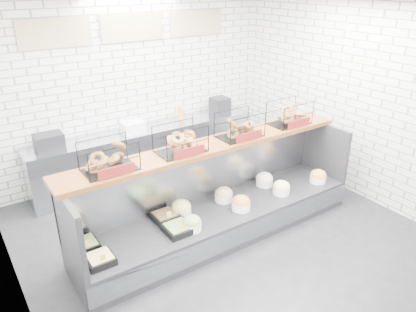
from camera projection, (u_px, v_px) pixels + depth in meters
ground at (233, 244)px, 5.36m from camera, size 5.50×5.50×0.00m
room_shell at (208, 82)px, 4.98m from camera, size 5.02×5.51×3.01m
display_case at (218, 211)px, 5.49m from camera, size 4.00×0.90×1.20m
bagel_shelf at (212, 135)px, 5.19m from camera, size 4.10×0.50×0.40m
prep_counter at (148, 151)px, 7.00m from camera, size 4.00×0.60×1.20m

